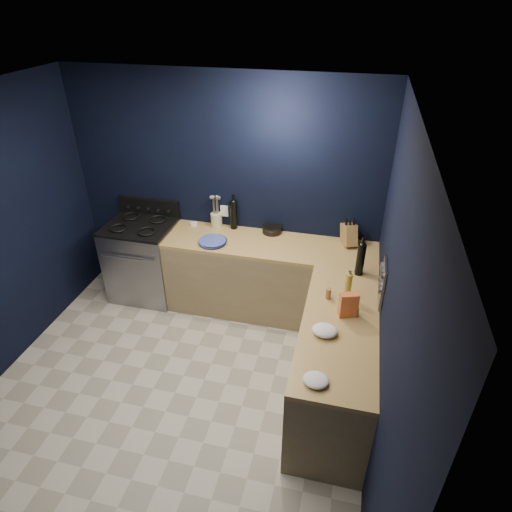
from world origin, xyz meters
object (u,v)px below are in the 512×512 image
(gas_range, at_px, (144,261))
(plate_stack, at_px, (212,242))
(knife_block, at_px, (349,235))
(utensil_crock, at_px, (216,220))
(crouton_bag, at_px, (348,305))

(gas_range, distance_m, plate_stack, 1.04)
(knife_block, bearing_deg, plate_stack, 170.89)
(gas_range, relative_size, knife_block, 4.05)
(plate_stack, distance_m, utensil_crock, 0.40)
(gas_range, xyz_separation_m, crouton_bag, (2.41, -1.01, 0.55))
(utensil_crock, bearing_deg, knife_block, -2.26)
(crouton_bag, bearing_deg, knife_block, 74.24)
(crouton_bag, bearing_deg, utensil_crock, 121.89)
(utensil_crock, bearing_deg, crouton_bag, -39.21)
(plate_stack, distance_m, crouton_bag, 1.74)
(plate_stack, relative_size, crouton_bag, 1.31)
(utensil_crock, xyz_separation_m, knife_block, (1.50, -0.06, 0.03))
(gas_range, height_order, plate_stack, plate_stack)
(gas_range, bearing_deg, utensil_crock, 17.70)
(utensil_crock, height_order, crouton_bag, crouton_bag)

